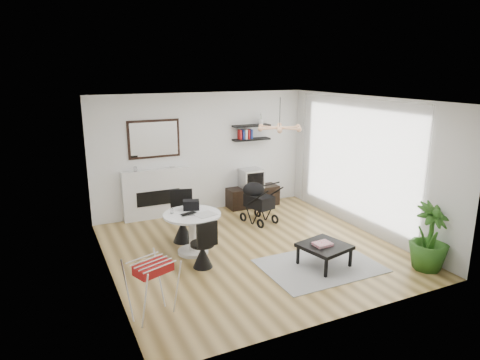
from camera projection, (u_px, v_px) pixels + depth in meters
name	position (u px, v px, depth m)	size (l,w,h in m)	color
floor	(252.00, 249.00, 7.83)	(5.00, 5.00, 0.00)	olive
ceiling	(253.00, 100.00, 7.14)	(5.00, 5.00, 0.00)	white
wall_back	(203.00, 153.00, 9.67)	(5.00, 5.00, 0.00)	white
wall_left	(105.00, 195.00, 6.45)	(5.00, 5.00, 0.00)	white
wall_right	(364.00, 164.00, 8.52)	(5.00, 5.00, 0.00)	white
sheer_curtain	(354.00, 163.00, 8.65)	(0.04, 3.60, 2.60)	white
fireplace	(157.00, 188.00, 9.32)	(1.50, 0.17, 2.16)	white
shelf_lower	(251.00, 139.00, 9.98)	(0.90, 0.25, 0.04)	black
shelf_upper	(251.00, 126.00, 9.90)	(0.90, 0.25, 0.04)	black
pendant_lamp	(280.00, 128.00, 7.84)	(0.90, 0.90, 0.10)	tan
tv_console	(253.00, 196.00, 10.24)	(1.25, 0.44, 0.47)	black
crt_tv	(251.00, 178.00, 10.10)	(0.51, 0.44, 0.44)	#BCBBBE
dining_table	(192.00, 227.00, 7.55)	(1.01, 1.01, 0.74)	white
laptop	(190.00, 215.00, 7.40)	(0.29, 0.19, 0.02)	black
black_bag	(191.00, 205.00, 7.68)	(0.29, 0.17, 0.17)	black
newspaper	(205.00, 214.00, 7.42)	(0.35, 0.29, 0.01)	beige
drinking_glass	(172.00, 211.00, 7.49)	(0.06, 0.06, 0.09)	white
chair_far	(183.00, 226.00, 8.12)	(0.50, 0.51, 0.98)	black
chair_near	(203.00, 252.00, 7.04)	(0.40, 0.42, 0.84)	black
drying_rack	(152.00, 288.00, 5.59)	(0.68, 0.66, 0.81)	white
stroller	(257.00, 203.00, 9.15)	(0.66, 0.85, 0.95)	black
rug	(320.00, 266.00, 7.15)	(1.91, 1.38, 0.01)	gray
coffee_table	(325.00, 247.00, 7.09)	(0.85, 0.85, 0.37)	black
magazines	(323.00, 244.00, 7.05)	(0.29, 0.23, 0.04)	#C8324C
potted_plant	(430.00, 237.00, 6.93)	(0.62, 0.62, 1.11)	#2A5E1A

